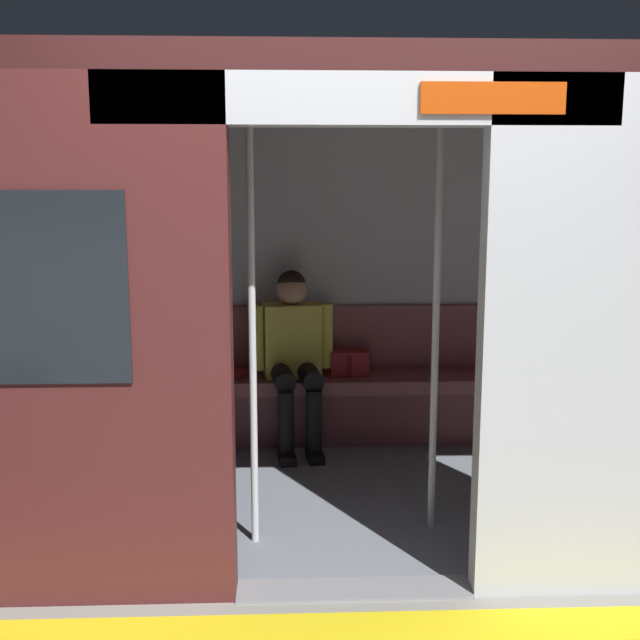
{
  "coord_description": "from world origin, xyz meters",
  "views": [
    {
      "loc": [
        0.28,
        3.14,
        1.75
      ],
      "look_at": [
        0.1,
        -1.14,
        1.0
      ],
      "focal_mm": 43.76,
      "sensor_mm": 36.0,
      "label": 1
    }
  ],
  "objects_px": {
    "train_car": "(326,230)",
    "book": "(237,373)",
    "grab_pole_far": "(436,322)",
    "grab_pole_door": "(252,328)",
    "handbag": "(349,363)",
    "person_seated": "(294,347)",
    "bench_seat": "(330,392)"
  },
  "relations": [
    {
      "from": "person_seated",
      "to": "book",
      "type": "relative_size",
      "value": 5.35
    },
    {
      "from": "train_car",
      "to": "bench_seat",
      "type": "relative_size",
      "value": 2.03
    },
    {
      "from": "grab_pole_door",
      "to": "grab_pole_far",
      "type": "height_order",
      "value": "same"
    },
    {
      "from": "train_car",
      "to": "book",
      "type": "distance_m",
      "value": 1.53
    },
    {
      "from": "train_car",
      "to": "grab_pole_far",
      "type": "xyz_separation_m",
      "value": [
        -0.52,
        0.48,
        -0.42
      ]
    },
    {
      "from": "grab_pole_door",
      "to": "book",
      "type": "bearing_deg",
      "value": -83.36
    },
    {
      "from": "person_seated",
      "to": "grab_pole_door",
      "type": "xyz_separation_m",
      "value": [
        0.2,
        1.48,
        0.41
      ]
    },
    {
      "from": "train_car",
      "to": "bench_seat",
      "type": "distance_m",
      "value": 1.48
    },
    {
      "from": "person_seated",
      "to": "book",
      "type": "height_order",
      "value": "person_seated"
    },
    {
      "from": "train_car",
      "to": "grab_pole_far",
      "type": "height_order",
      "value": "train_car"
    },
    {
      "from": "train_car",
      "to": "grab_pole_door",
      "type": "bearing_deg",
      "value": 58.54
    },
    {
      "from": "person_seated",
      "to": "handbag",
      "type": "distance_m",
      "value": 0.42
    },
    {
      "from": "train_car",
      "to": "book",
      "type": "bearing_deg",
      "value": -60.19
    },
    {
      "from": "train_car",
      "to": "grab_pole_door",
      "type": "xyz_separation_m",
      "value": [
        0.38,
        0.62,
        -0.42
      ]
    },
    {
      "from": "handbag",
      "to": "person_seated",
      "type": "bearing_deg",
      "value": 14.4
    },
    {
      "from": "bench_seat",
      "to": "grab_pole_far",
      "type": "height_order",
      "value": "grab_pole_far"
    },
    {
      "from": "bench_seat",
      "to": "train_car",
      "type": "bearing_deg",
      "value": 85.42
    },
    {
      "from": "train_car",
      "to": "person_seated",
      "type": "distance_m",
      "value": 1.21
    },
    {
      "from": "book",
      "to": "grab_pole_door",
      "type": "relative_size",
      "value": 0.1
    },
    {
      "from": "handbag",
      "to": "book",
      "type": "xyz_separation_m",
      "value": [
        0.77,
        -0.02,
        -0.07
      ]
    },
    {
      "from": "train_car",
      "to": "book",
      "type": "xyz_separation_m",
      "value": [
        0.56,
        -0.98,
        -1.04
      ]
    },
    {
      "from": "grab_pole_door",
      "to": "train_car",
      "type": "bearing_deg",
      "value": -121.46
    },
    {
      "from": "bench_seat",
      "to": "grab_pole_far",
      "type": "xyz_separation_m",
      "value": [
        -0.45,
        1.4,
        0.73
      ]
    },
    {
      "from": "train_car",
      "to": "bench_seat",
      "type": "height_order",
      "value": "train_car"
    },
    {
      "from": "bench_seat",
      "to": "grab_pole_door",
      "type": "distance_m",
      "value": 1.76
    },
    {
      "from": "bench_seat",
      "to": "grab_pole_door",
      "type": "xyz_separation_m",
      "value": [
        0.45,
        1.53,
        0.73
      ]
    },
    {
      "from": "book",
      "to": "grab_pole_door",
      "type": "height_order",
      "value": "grab_pole_door"
    },
    {
      "from": "person_seated",
      "to": "grab_pole_door",
      "type": "bearing_deg",
      "value": 82.17
    },
    {
      "from": "bench_seat",
      "to": "person_seated",
      "type": "height_order",
      "value": "person_seated"
    },
    {
      "from": "book",
      "to": "grab_pole_door",
      "type": "bearing_deg",
      "value": 120.47
    },
    {
      "from": "handbag",
      "to": "grab_pole_far",
      "type": "xyz_separation_m",
      "value": [
        -0.31,
        1.45,
        0.54
      ]
    },
    {
      "from": "bench_seat",
      "to": "grab_pole_door",
      "type": "relative_size",
      "value": 1.46
    }
  ]
}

